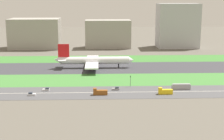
# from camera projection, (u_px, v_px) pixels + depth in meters

# --- Properties ---
(ground_plane) EXTENTS (800.00, 800.00, 0.00)m
(ground_plane) POSITION_uv_depth(u_px,v_px,m) (121.00, 68.00, 272.06)
(ground_plane) COLOR #5B564C
(runway) EXTENTS (280.00, 46.00, 0.10)m
(runway) POSITION_uv_depth(u_px,v_px,m) (121.00, 68.00, 272.04)
(runway) COLOR #38383D
(runway) RESTS_ON ground_plane
(grass_median_north) EXTENTS (280.00, 36.00, 0.10)m
(grass_median_north) POSITION_uv_depth(u_px,v_px,m) (118.00, 59.00, 312.09)
(grass_median_north) COLOR #3D7A33
(grass_median_north) RESTS_ON ground_plane
(grass_median_south) EXTENTS (280.00, 36.00, 0.10)m
(grass_median_south) POSITION_uv_depth(u_px,v_px,m) (124.00, 80.00, 232.00)
(grass_median_south) COLOR #427F38
(grass_median_south) RESTS_ON ground_plane
(highway) EXTENTS (280.00, 28.00, 0.10)m
(highway) POSITION_uv_depth(u_px,v_px,m) (128.00, 92.00, 200.75)
(highway) COLOR #4C4C4F
(highway) RESTS_ON ground_plane
(highway_centerline) EXTENTS (266.00, 0.50, 0.01)m
(highway_centerline) POSITION_uv_depth(u_px,v_px,m) (128.00, 92.00, 200.74)
(highway_centerline) COLOR silver
(highway_centerline) RESTS_ON highway
(airliner) EXTENTS (65.00, 56.00, 19.70)m
(airliner) POSITION_uv_depth(u_px,v_px,m) (93.00, 60.00, 269.85)
(airliner) COLOR white
(airliner) RESTS_ON runway
(truck_0) EXTENTS (8.40, 2.50, 4.00)m
(truck_0) POSITION_uv_depth(u_px,v_px,m) (165.00, 91.00, 196.35)
(truck_0) COLOR yellow
(truck_0) RESTS_ON highway
(bus_0) EXTENTS (11.60, 2.50, 3.50)m
(bus_0) POSITION_uv_depth(u_px,v_px,m) (181.00, 87.00, 206.56)
(bus_0) COLOR #99999E
(bus_0) RESTS_ON highway
(car_0) EXTENTS (4.40, 1.80, 2.00)m
(car_0) POSITION_uv_depth(u_px,v_px,m) (46.00, 89.00, 203.51)
(car_0) COLOR silver
(car_0) RESTS_ON highway
(truck_2) EXTENTS (8.40, 2.50, 4.00)m
(truck_2) POSITION_uv_depth(u_px,v_px,m) (100.00, 92.00, 194.86)
(truck_2) COLOR brown
(truck_2) RESTS_ON highway
(car_2) EXTENTS (4.40, 1.80, 2.00)m
(car_2) POSITION_uv_depth(u_px,v_px,m) (116.00, 89.00, 205.17)
(car_2) COLOR #99999E
(car_2) RESTS_ON highway
(car_1) EXTENTS (4.40, 1.80, 2.00)m
(car_1) POSITION_uv_depth(u_px,v_px,m) (32.00, 94.00, 193.47)
(car_1) COLOR silver
(car_1) RESTS_ON highway
(traffic_light) EXTENTS (0.36, 0.50, 7.20)m
(traffic_light) POSITION_uv_depth(u_px,v_px,m) (130.00, 80.00, 212.64)
(traffic_light) COLOR #4C4C51
(traffic_light) RESTS_ON highway
(terminal_building) EXTENTS (55.93, 35.03, 33.60)m
(terminal_building) POSITION_uv_depth(u_px,v_px,m) (35.00, 33.00, 376.35)
(terminal_building) COLOR #9E998E
(terminal_building) RESTS_ON ground_plane
(hangar_building) EXTENTS (51.46, 25.12, 31.77)m
(hangar_building) POSITION_uv_depth(u_px,v_px,m) (108.00, 34.00, 379.75)
(hangar_building) COLOR #9E998E
(hangar_building) RESTS_ON ground_plane
(office_tower) EXTENTS (46.08, 30.72, 50.23)m
(office_tower) POSITION_uv_depth(u_px,v_px,m) (177.00, 26.00, 380.90)
(office_tower) COLOR #B2B2B7
(office_tower) RESTS_ON ground_plane
(fuel_tank_west) EXTENTS (16.60, 16.60, 16.33)m
(fuel_tank_west) POSITION_uv_depth(u_px,v_px,m) (111.00, 36.00, 425.54)
(fuel_tank_west) COLOR silver
(fuel_tank_west) RESTS_ON ground_plane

